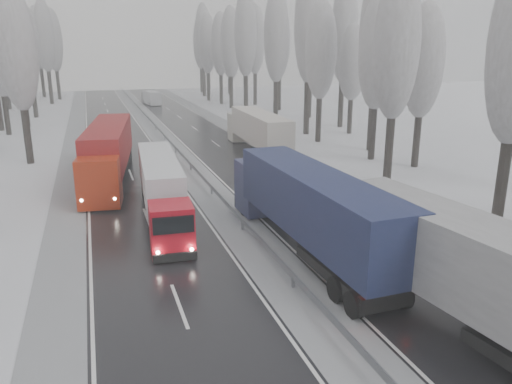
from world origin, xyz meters
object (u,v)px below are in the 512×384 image
truck_cream_box (257,129)px  truck_red_red (108,150)px  truck_grey_tarp (455,263)px  truck_blue_box (306,203)px  truck_red_white (161,184)px  box_truck_distant (151,98)px

truck_cream_box → truck_red_red: 17.08m
truck_grey_tarp → truck_cream_box: size_ratio=1.06×
truck_red_red → truck_blue_box: bearing=-55.0°
truck_blue_box → truck_red_red: size_ratio=0.99×
truck_blue_box → truck_grey_tarp: bearing=-76.7°
truck_red_red → truck_cream_box: bearing=34.6°
truck_cream_box → truck_red_white: 21.50m
truck_blue_box → truck_red_white: 10.56m
truck_grey_tarp → truck_blue_box: (-2.37, 8.80, 0.03)m
truck_cream_box → truck_red_white: (-12.39, -17.57, -0.35)m
truck_grey_tarp → truck_red_white: bearing=110.1°
box_truck_distant → truck_red_red: bearing=-108.1°
truck_blue_box → box_truck_distant: (1.04, 75.76, -1.34)m
box_truck_distant → truck_blue_box: bearing=-98.7°
truck_grey_tarp → truck_cream_box: truck_grey_tarp is taller
truck_grey_tarp → truck_red_white: truck_grey_tarp is taller
box_truck_distant → truck_red_red: (-10.39, -57.60, 1.35)m
truck_blue_box → truck_red_white: (-6.49, 8.31, -0.53)m
box_truck_distant → truck_red_white: 67.88m
truck_red_white → truck_red_red: truck_red_red is taller
truck_grey_tarp → truck_cream_box: bearing=77.0°
truck_red_white → truck_red_red: 10.27m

